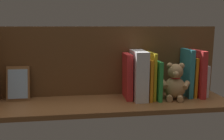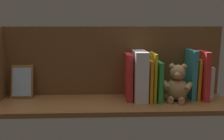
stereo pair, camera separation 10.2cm
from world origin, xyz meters
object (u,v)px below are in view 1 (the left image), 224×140
teddy_bear (175,83)px  dictionary_thick_white (139,75)px  picture_frame_leaning (18,84)px  book_0 (201,80)px

teddy_bear → dictionary_thick_white: bearing=10.3°
picture_frame_leaning → dictionary_thick_white: bearing=174.8°
teddy_bear → picture_frame_leaning: bearing=12.9°
teddy_bear → dictionary_thick_white: size_ratio=0.75×
book_0 → picture_frame_leaning: picture_frame_leaning is taller
dictionary_thick_white → picture_frame_leaning: (58.82, -5.35, -3.83)cm
teddy_bear → picture_frame_leaning: size_ratio=1.08×
teddy_bear → picture_frame_leaning: (76.71, -8.09, 0.22)cm
book_0 → teddy_bear: teddy_bear is taller
book_0 → dictionary_thick_white: (34.55, 2.38, 3.97)cm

